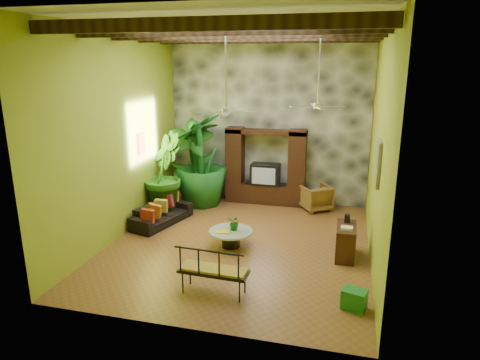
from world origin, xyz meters
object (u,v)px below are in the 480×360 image
(ceiling_fan_back, at_px, (318,97))
(ceiling_fan_front, at_px, (226,101))
(wicker_armchair, at_px, (316,197))
(tall_plant_b, at_px, (163,174))
(tall_plant_c, at_px, (201,160))
(sofa, at_px, (162,214))
(side_console, at_px, (346,242))
(tall_plant_a, at_px, (192,162))
(green_bin, at_px, (354,299))
(iron_bench, at_px, (212,268))
(coffee_table, at_px, (231,236))
(entertainment_center, at_px, (265,172))

(ceiling_fan_back, bearing_deg, ceiling_fan_front, -138.37)
(wicker_armchair, xyz_separation_m, tall_plant_b, (-4.19, -1.33, 0.78))
(wicker_armchair, relative_size, tall_plant_c, 0.29)
(wicker_armchair, bearing_deg, ceiling_fan_back, 57.39)
(wicker_armchair, xyz_separation_m, tall_plant_c, (-3.40, -0.35, 1.01))
(ceiling_fan_front, distance_m, tall_plant_c, 3.92)
(sofa, distance_m, side_console, 4.89)
(tall_plant_b, bearing_deg, tall_plant_a, 63.71)
(tall_plant_c, xyz_separation_m, green_bin, (4.49, -4.75, -1.20))
(ceiling_fan_front, height_order, ceiling_fan_back, same)
(iron_bench, distance_m, green_bin, 2.59)
(coffee_table, bearing_deg, green_bin, -35.26)
(sofa, relative_size, iron_bench, 1.40)
(tall_plant_c, bearing_deg, ceiling_fan_front, -60.72)
(sofa, distance_m, green_bin, 5.81)
(ceiling_fan_back, bearing_deg, entertainment_center, 129.57)
(entertainment_center, distance_m, side_console, 4.13)
(tall_plant_b, relative_size, tall_plant_c, 0.83)
(entertainment_center, distance_m, tall_plant_a, 2.24)
(tall_plant_a, height_order, side_console, tall_plant_a)
(wicker_armchair, relative_size, side_console, 0.89)
(entertainment_center, height_order, sofa, entertainment_center)
(coffee_table, bearing_deg, iron_bench, -83.47)
(wicker_armchair, distance_m, green_bin, 5.21)
(sofa, bearing_deg, ceiling_fan_back, -67.82)
(tall_plant_b, bearing_deg, iron_bench, -55.46)
(ceiling_fan_back, relative_size, tall_plant_b, 0.81)
(entertainment_center, height_order, iron_bench, entertainment_center)
(wicker_armchair, xyz_separation_m, tall_plant_a, (-3.69, -0.33, 0.92))
(coffee_table, relative_size, green_bin, 2.49)
(entertainment_center, height_order, tall_plant_b, tall_plant_b)
(sofa, bearing_deg, ceiling_fan_front, -102.29)
(ceiling_fan_back, relative_size, iron_bench, 1.40)
(entertainment_center, xyz_separation_m, ceiling_fan_back, (1.60, -1.94, 2.44))
(sofa, bearing_deg, wicker_armchair, -45.81)
(wicker_armchair, height_order, coffee_table, wicker_armchair)
(ceiling_fan_back, relative_size, coffee_table, 1.81)
(wicker_armchair, bearing_deg, side_console, 72.64)
(wicker_armchair, bearing_deg, coffee_table, 27.07)
(entertainment_center, distance_m, ceiling_fan_front, 4.30)
(wicker_armchair, height_order, tall_plant_b, tall_plant_b)
(sofa, height_order, tall_plant_a, tall_plant_a)
(ceiling_fan_back, xyz_separation_m, coffee_table, (-1.76, -1.43, -3.15))
(tall_plant_b, xyz_separation_m, coffee_table, (2.47, -1.77, -0.90))
(sofa, xyz_separation_m, tall_plant_c, (0.51, 1.80, 1.11))
(tall_plant_b, xyz_separation_m, side_console, (5.09, -1.68, -0.79))
(sofa, height_order, tall_plant_c, tall_plant_c)
(entertainment_center, xyz_separation_m, tall_plant_c, (-1.84, -0.60, 0.41))
(tall_plant_b, relative_size, side_console, 2.51)
(tall_plant_b, distance_m, coffee_table, 3.17)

